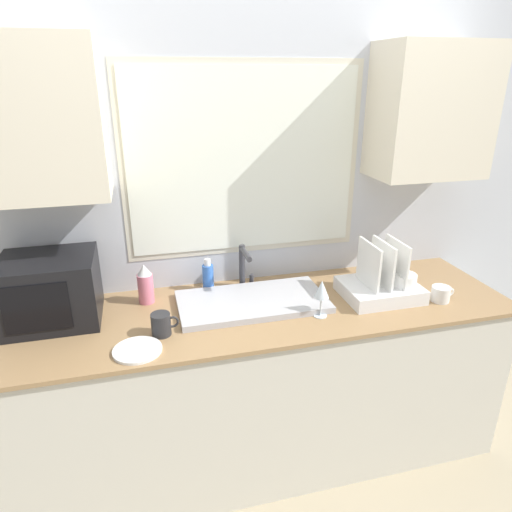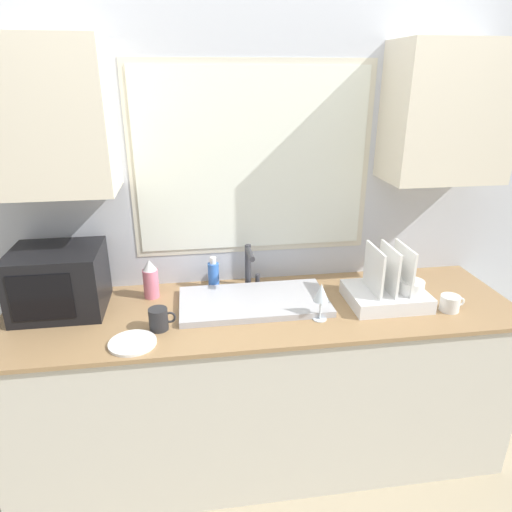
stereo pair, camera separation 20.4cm
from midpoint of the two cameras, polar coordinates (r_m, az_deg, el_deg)
The scene contains 13 objects.
ground_plane at distance 2.50m, azimuth 0.30°, elevation -28.34°, with size 12.00×12.00×0.00m, color tan.
countertop at distance 2.43m, azimuth -1.80°, elevation -15.62°, with size 2.43×0.71×0.88m.
wall_back at distance 2.32m, azimuth -3.93°, elevation 8.53°, with size 6.00×0.38×2.60m.
sink_basin at distance 2.21m, azimuth -3.12°, elevation -5.78°, with size 0.71×0.37×0.03m.
faucet at distance 2.33m, azimuth -4.01°, elevation -1.01°, with size 0.08×0.18×0.23m.
microwave at distance 2.26m, azimuth -26.69°, elevation -3.86°, with size 0.40×0.35×0.30m.
dish_rack at distance 2.32m, azimuth 13.09°, elevation -3.58°, with size 0.37×0.30×0.29m.
spray_bottle at distance 2.29m, azimuth -16.17°, elevation -3.49°, with size 0.08×0.08×0.20m.
soap_bottle at distance 2.35m, azimuth -8.50°, elevation -2.64°, with size 0.06×0.06×0.17m.
mug_near_sink at distance 2.02m, azimuth -14.63°, elevation -8.34°, with size 0.12×0.08×0.10m.
wine_glass at distance 2.06m, azimuth 5.42°, elevation -4.37°, with size 0.07×0.07×0.18m.
mug_by_rack at distance 2.37m, azimuth 19.87°, elevation -4.53°, with size 0.12×0.09×0.08m.
small_plate at distance 1.95m, azimuth -17.59°, elevation -11.24°, with size 0.20×0.20×0.01m.
Camera 1 is at (-0.51, -1.53, 1.92)m, focal length 32.00 mm.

